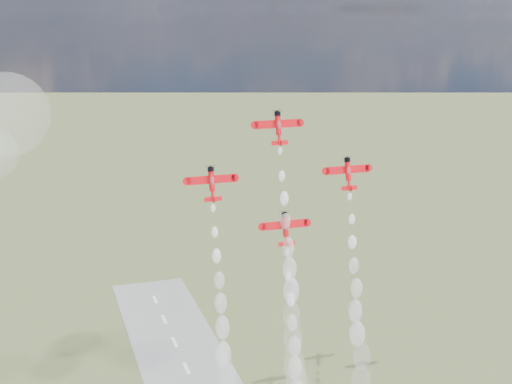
{
  "coord_description": "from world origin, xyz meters",
  "views": [
    {
      "loc": [
        -42.55,
        -138.97,
        114.81
      ],
      "look_at": [
        3.3,
        5.05,
        75.76
      ],
      "focal_mm": 50.0,
      "sensor_mm": 36.0,
      "label": 1
    }
  ],
  "objects_px": {
    "plane_lead": "(278,127)",
    "plane_slot": "(285,228)",
    "plane_right": "(348,173)",
    "plane_left": "(212,183)"
  },
  "relations": [
    {
      "from": "plane_lead",
      "to": "plane_slot",
      "type": "bearing_deg",
      "value": -90.0
    },
    {
      "from": "plane_slot",
      "to": "plane_right",
      "type": "bearing_deg",
      "value": 9.34
    },
    {
      "from": "plane_slot",
      "to": "plane_lead",
      "type": "bearing_deg",
      "value": 90.0
    },
    {
      "from": "plane_right",
      "to": "plane_slot",
      "type": "bearing_deg",
      "value": -170.66
    },
    {
      "from": "plane_lead",
      "to": "plane_left",
      "type": "xyz_separation_m",
      "value": [
        -15.97,
        -2.63,
        -10.87
      ]
    },
    {
      "from": "plane_right",
      "to": "plane_lead",
      "type": "bearing_deg",
      "value": 170.66
    },
    {
      "from": "plane_lead",
      "to": "plane_left",
      "type": "bearing_deg",
      "value": -170.66
    },
    {
      "from": "plane_lead",
      "to": "plane_slot",
      "type": "distance_m",
      "value": 22.36
    },
    {
      "from": "plane_lead",
      "to": "plane_slot",
      "type": "xyz_separation_m",
      "value": [
        0.0,
        -5.25,
        -21.74
      ]
    },
    {
      "from": "plane_lead",
      "to": "plane_slot",
      "type": "height_order",
      "value": "plane_lead"
    }
  ]
}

